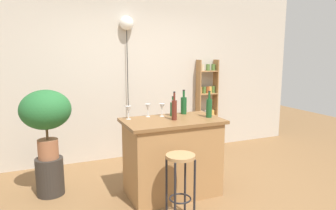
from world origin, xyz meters
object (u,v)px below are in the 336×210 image
pendant_globe_light (127,25)px  bottle_olive_oil (173,109)px  bottle_vinegar (209,107)px  wine_glass_center (148,108)px  bar_stool (180,172)px  bottle_spirits_clear (184,105)px  spice_shelf (207,103)px  bottle_sauce_amber (174,109)px  plant_stool (50,176)px  potted_plant (46,113)px  wine_glass_right (128,110)px  wine_glass_left (162,107)px

pendant_globe_light → bottle_olive_oil: bearing=-81.0°
bottle_vinegar → wine_glass_center: 0.77m
bar_stool → bottle_spirits_clear: 1.12m
bar_stool → spice_shelf: spice_shelf is taller
bottle_sauce_amber → bottle_spirits_clear: bearing=47.3°
bar_stool → bottle_sauce_amber: 0.82m
plant_stool → wine_glass_center: (1.20, -0.30, 0.84)m
potted_plant → wine_glass_right: potted_plant is taller
bottle_sauce_amber → wine_glass_center: bottle_sauce_amber is taller
wine_glass_left → wine_glass_right: bearing=-179.8°
wine_glass_left → pendant_globe_light: bearing=93.1°
bar_stool → wine_glass_left: wine_glass_left is taller
wine_glass_center → pendant_globe_light: size_ratio=0.07×
bottle_olive_oil → bottle_vinegar: bearing=-34.1°
bottle_sauce_amber → pendant_globe_light: size_ratio=0.15×
wine_glass_left → pendant_globe_light: (-0.07, 1.32, 1.12)m
bar_stool → wine_glass_center: (-0.05, 0.87, 0.55)m
potted_plant → bottle_sauce_amber: potted_plant is taller
bottle_sauce_amber → bottle_olive_oil: bearing=69.5°
bar_stool → bottle_olive_oil: bottle_olive_oil is taller
wine_glass_left → wine_glass_center: same height
potted_plant → bottle_spirits_clear: bearing=-10.5°
plant_stool → potted_plant: bearing=0.0°
bar_stool → bottle_spirits_clear: (0.45, 0.86, 0.56)m
potted_plant → wine_glass_right: bearing=-20.7°
bottle_sauce_amber → pendant_globe_light: 1.93m
pendant_globe_light → plant_stool: bearing=-143.4°
pendant_globe_light → wine_glass_center: bearing=-94.6°
spice_shelf → wine_glass_left: (-1.40, -1.27, 0.23)m
bottle_sauce_amber → pendant_globe_light: pendant_globe_light is taller
potted_plant → bottle_olive_oil: potted_plant is taller
bar_stool → wine_glass_right: (-0.32, 0.82, 0.55)m
bottle_vinegar → spice_shelf: bearing=60.6°
wine_glass_left → bottle_olive_oil: bearing=-12.1°
spice_shelf → potted_plant: spice_shelf is taller
potted_plant → wine_glass_left: (1.38, -0.35, 0.03)m
potted_plant → bottle_olive_oil: size_ratio=3.34×
bottle_vinegar → wine_glass_left: (-0.52, 0.29, -0.01)m
bottle_sauce_amber → wine_glass_right: bottle_sauce_amber is taller
spice_shelf → pendant_globe_light: bearing=178.0°
potted_plant → pendant_globe_light: bearing=36.6°
spice_shelf → wine_glass_center: 2.00m
spice_shelf → wine_glass_left: bearing=-137.8°
spice_shelf → bottle_vinegar: bearing=-119.4°
bottle_olive_oil → bottle_spirits_clear: bearing=19.6°
wine_glass_center → bottle_sauce_amber: bearing=-52.9°
bottle_vinegar → bottle_olive_oil: bearing=145.9°
bottle_olive_oil → pendant_globe_light: (-0.21, 1.35, 1.14)m
wine_glass_left → bar_stool: bearing=-98.6°
potted_plant → wine_glass_right: (0.93, -0.35, 0.03)m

